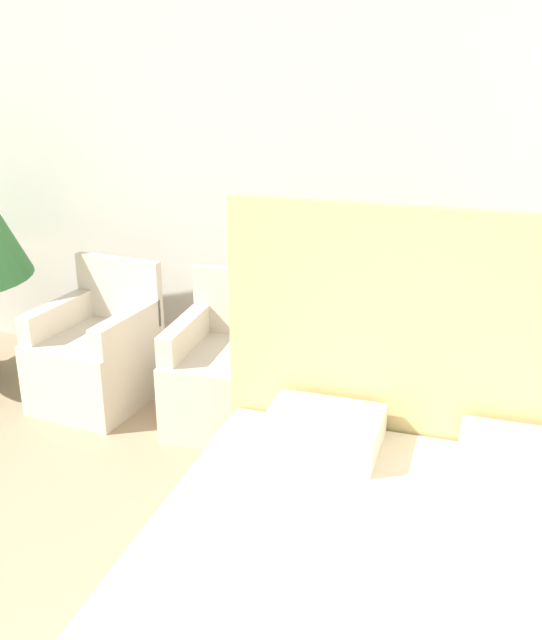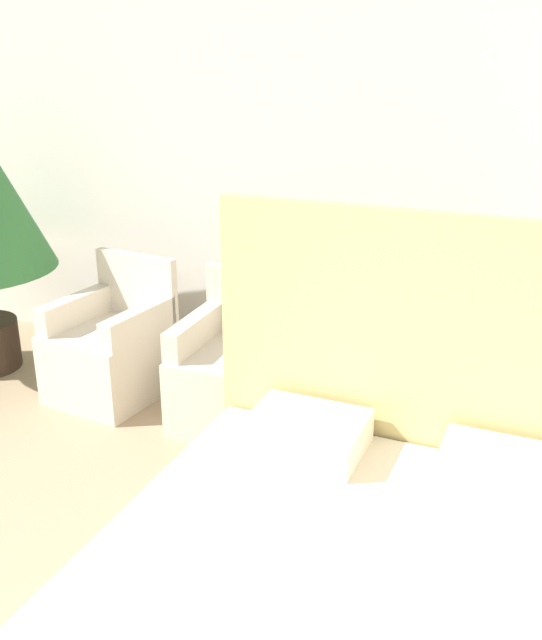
# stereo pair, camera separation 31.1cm
# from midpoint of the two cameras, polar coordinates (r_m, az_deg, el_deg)

# --- Properties ---
(wall_back) EXTENTS (10.00, 0.06, 2.90)m
(wall_back) POSITION_cam_midpoint_polar(r_m,az_deg,el_deg) (4.52, -0.01, 12.97)
(wall_back) COLOR silver
(wall_back) RESTS_ON ground_plane
(bed) EXTENTS (1.76, 1.98, 1.50)m
(bed) POSITION_cam_midpoint_polar(r_m,az_deg,el_deg) (2.56, 5.67, -22.59)
(bed) COLOR brown
(bed) RESTS_ON ground_plane
(armchair_near_window_left) EXTENTS (0.67, 0.73, 0.85)m
(armchair_near_window_left) POSITION_cam_midpoint_polar(r_m,az_deg,el_deg) (4.56, -15.68, -3.02)
(armchair_near_window_left) COLOR beige
(armchair_near_window_left) RESTS_ON ground_plane
(armchair_near_window_right) EXTENTS (0.63, 0.70, 0.85)m
(armchair_near_window_right) POSITION_cam_midpoint_polar(r_m,az_deg,el_deg) (4.17, -5.58, -4.61)
(armchair_near_window_right) COLOR beige
(armchair_near_window_right) RESTS_ON ground_plane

